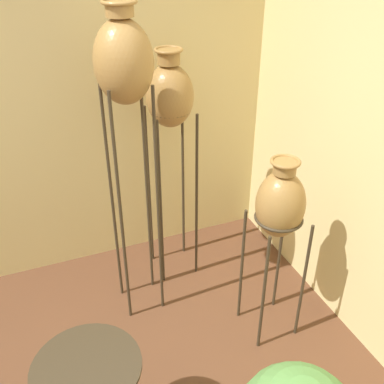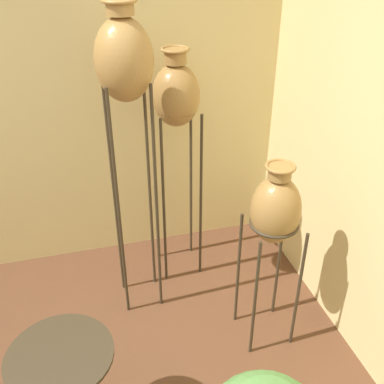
% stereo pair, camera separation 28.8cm
% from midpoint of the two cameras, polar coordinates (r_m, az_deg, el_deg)
% --- Properties ---
extents(wall_back, '(7.74, 0.06, 2.70)m').
position_cam_midpoint_polar(wall_back, '(3.28, -25.00, 9.92)').
color(wall_back, beige).
rests_on(wall_back, ground_plane).
extents(vase_stand_tall, '(0.33, 0.33, 2.04)m').
position_cam_midpoint_polar(vase_stand_tall, '(2.55, -11.94, 15.03)').
color(vase_stand_tall, '#382D1E').
rests_on(vase_stand_tall, ground_plane).
extents(vase_stand_medium, '(0.31, 0.31, 1.71)m').
position_cam_midpoint_polar(vase_stand_medium, '(2.98, -5.65, 11.53)').
color(vase_stand_medium, '#382D1E').
rests_on(vase_stand_medium, ground_plane).
extents(vase_stand_short, '(0.30, 0.30, 1.27)m').
position_cam_midpoint_polar(vase_stand_short, '(2.62, 8.07, -1.90)').
color(vase_stand_short, '#382D1E').
rests_on(vase_stand_short, ground_plane).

